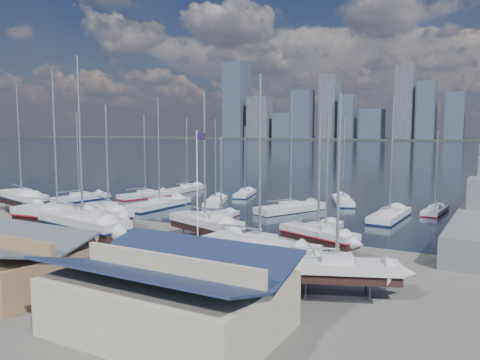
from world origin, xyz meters
The scene contains 31 objects.
ground centered at (0.00, -10.00, 0.00)m, with size 1400.00×1400.00×0.00m, color #605E59.
water centered at (0.00, 300.00, -0.15)m, with size 1400.00×600.00×0.40m, color #19283B.
far_shore centered at (0.00, 560.00, 1.10)m, with size 1400.00×80.00×2.20m, color #2D332D.
skyline centered at (-7.83, 553.76, 39.09)m, with size 639.14×43.80×107.69m.
shed_grey centered at (0.00, -26.00, 2.15)m, with size 12.60×8.40×4.17m.
shed_blue centered at (16.00, -26.00, 2.42)m, with size 13.65×9.45×4.71m.
sailboat_cradle_0 centered at (-27.28, -4.38, 2.19)m, with size 11.89×6.15×18.31m.
sailboat_cradle_1 centered at (-11.26, -11.39, 2.21)m, with size 11.88×4.31×18.60m.
sailboat_cradle_2 centered at (-8.76, -5.96, 2.03)m, with size 9.43×5.96×15.03m.
sailboat_cradle_3 centered at (-4.61, -13.75, 2.24)m, with size 12.51×5.41×19.30m.
sailboat_cradle_4 centered at (5.73, -6.56, 2.06)m, with size 10.00×5.73×15.77m.
sailboat_cradle_5 centered at (15.63, -13.41, 2.09)m, with size 10.36×3.72×16.38m.
sailboat_cradle_6 centered at (17.83, -5.27, 1.95)m, with size 8.55×5.04×13.55m.
sailboat_cradle_7 centered at (22.93, -15.71, 2.00)m, with size 9.07×5.57×14.47m.
sailboat_moored_0 centered at (-29.30, 7.93, 0.31)m, with size 4.64×10.84×15.69m.
sailboat_moored_1 centered at (-21.87, 16.20, 0.31)m, with size 5.69×10.59×15.24m.
sailboat_moored_2 centered at (-20.84, 27.46, 0.32)m, with size 3.19×10.01×14.95m.
sailboat_moored_3 centered at (-12.81, 8.86, 0.31)m, with size 3.75×11.91×17.62m.
sailboat_moored_4 centered at (-7.17, 16.10, 0.32)m, with size 6.11×9.78×14.33m.
sailboat_moored_5 centered at (-7.54, 26.76, 0.31)m, with size 4.73×9.19×13.23m.
sailboat_moored_6 centered at (0.47, 5.35, 0.31)m, with size 3.03×7.94×11.58m.
sailboat_moored_7 centered at (6.31, 15.21, 0.32)m, with size 7.82×11.87×17.49m.
sailboat_moored_8 centered at (10.69, 26.64, 0.31)m, with size 6.37×10.23×14.83m.
sailboat_moored_9 centered at (15.82, 3.13, 0.32)m, with size 4.15×9.85×14.41m.
sailboat_moored_10 centered at (20.19, 16.34, 0.31)m, with size 3.79×11.55×17.03m.
sailboat_moored_11 centered at (24.94, 24.19, 0.31)m, with size 3.00×8.41×12.32m.
car_a centered at (-4.64, -19.98, 0.66)m, with size 1.55×3.85×1.31m, color gray.
car_b centered at (-3.95, -21.88, 0.81)m, with size 1.71×4.90×1.62m, color gray.
car_c centered at (-2.28, -21.78, 0.72)m, with size 2.38×5.17×1.44m, color gray.
car_d centered at (2.86, -21.24, 0.77)m, with size 2.17×5.34×1.55m, color gray.
flagpole centered at (6.02, -8.29, 6.85)m, with size 1.05×0.12×11.90m.
Camera 1 is at (32.68, -47.40, 11.83)m, focal length 35.00 mm.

